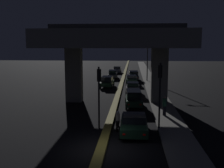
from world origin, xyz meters
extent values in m
plane|color=black|center=(0.00, 0.00, 0.00)|extent=(200.00, 200.00, 0.00)
cube|color=olive|center=(0.00, 35.00, 0.11)|extent=(0.62, 126.00, 0.22)
cube|color=slate|center=(5.02, 28.00, 0.07)|extent=(2.36, 126.00, 0.14)
cube|color=gray|center=(-4.84, 14.01, 3.09)|extent=(1.80, 1.30, 6.17)
cube|color=gray|center=(4.84, 14.01, 3.09)|extent=(1.80, 1.30, 6.17)
cube|color=gray|center=(0.00, 14.01, 7.04)|extent=(15.33, 12.94, 1.74)
cube|color=#333335|center=(0.00, 14.01, 8.36)|extent=(15.33, 0.40, 0.90)
cylinder|color=black|center=(-0.71, 4.32, 2.40)|extent=(0.14, 0.14, 4.80)
cube|color=black|center=(-0.71, 4.50, 4.13)|extent=(0.30, 0.28, 0.95)
sphere|color=black|center=(-0.71, 4.65, 4.42)|extent=(0.18, 0.18, 0.18)
sphere|color=black|center=(-0.71, 4.65, 4.13)|extent=(0.18, 0.18, 0.18)
sphere|color=green|center=(-0.71, 4.65, 3.83)|extent=(0.18, 0.18, 0.18)
cylinder|color=black|center=(3.94, 4.32, 2.56)|extent=(0.14, 0.14, 5.13)
cube|color=black|center=(3.94, 4.50, 4.45)|extent=(0.30, 0.28, 0.95)
sphere|color=black|center=(3.94, 4.65, 4.75)|extent=(0.18, 0.18, 0.18)
sphere|color=black|center=(3.94, 4.65, 4.45)|extent=(0.18, 0.18, 0.18)
sphere|color=green|center=(3.94, 4.65, 4.16)|extent=(0.18, 0.18, 0.18)
cylinder|color=#2D2D30|center=(4.50, 32.35, 3.80)|extent=(0.18, 0.18, 7.61)
cylinder|color=#2D2D30|center=(3.64, 32.35, 7.46)|extent=(1.71, 0.10, 0.10)
ellipsoid|color=#F2B759|center=(2.79, 32.35, 7.36)|extent=(0.56, 0.32, 0.24)
cube|color=black|center=(2.00, 3.28, 0.61)|extent=(1.91, 4.41, 0.62)
cube|color=black|center=(2.00, 3.17, 1.17)|extent=(1.67, 1.77, 0.50)
cylinder|color=black|center=(1.07, 4.72, 0.30)|extent=(0.20, 0.60, 0.60)
cylinder|color=black|center=(2.92, 4.73, 0.30)|extent=(0.20, 0.60, 0.60)
cylinder|color=black|center=(1.09, 1.82, 0.30)|extent=(0.20, 0.60, 0.60)
cylinder|color=black|center=(2.93, 1.83, 0.30)|extent=(0.20, 0.60, 0.60)
cube|color=red|center=(1.35, 1.06, 0.64)|extent=(0.18, 0.03, 0.11)
cube|color=red|center=(2.67, 1.07, 0.64)|extent=(0.18, 0.03, 0.11)
cube|color=black|center=(2.01, 11.94, 0.62)|extent=(1.82, 4.09, 0.59)
cube|color=black|center=(2.01, 12.04, 1.33)|extent=(1.57, 2.96, 0.81)
cylinder|color=black|center=(1.15, 13.23, 0.33)|extent=(0.23, 0.66, 0.65)
cylinder|color=black|center=(2.77, 13.30, 0.33)|extent=(0.23, 0.66, 0.65)
cylinder|color=black|center=(1.26, 10.58, 0.33)|extent=(0.23, 0.66, 0.65)
cylinder|color=black|center=(2.87, 10.64, 0.33)|extent=(0.23, 0.66, 0.65)
cube|color=red|center=(1.52, 9.89, 0.65)|extent=(0.18, 0.04, 0.11)
cube|color=red|center=(2.68, 9.94, 0.65)|extent=(0.18, 0.04, 0.11)
cube|color=gray|center=(1.91, 19.24, 0.69)|extent=(1.74, 4.21, 0.78)
cube|color=black|center=(1.91, 19.03, 1.35)|extent=(1.52, 2.02, 0.55)
cylinder|color=black|center=(1.07, 20.62, 0.30)|extent=(0.20, 0.61, 0.61)
cylinder|color=black|center=(2.73, 20.63, 0.30)|extent=(0.20, 0.61, 0.61)
cylinder|color=black|center=(1.09, 17.85, 0.30)|extent=(0.20, 0.61, 0.61)
cylinder|color=black|center=(2.75, 17.87, 0.30)|extent=(0.20, 0.61, 0.61)
cube|color=red|center=(1.33, 17.13, 0.73)|extent=(0.18, 0.03, 0.11)
cube|color=red|center=(2.52, 17.14, 0.73)|extent=(0.18, 0.03, 0.11)
cube|color=black|center=(1.72, 28.20, 0.73)|extent=(1.81, 4.62, 0.77)
cube|color=black|center=(1.73, 27.97, 1.34)|extent=(1.57, 2.23, 0.47)
cylinder|color=black|center=(0.84, 29.71, 0.34)|extent=(0.21, 0.69, 0.69)
cylinder|color=black|center=(2.56, 29.73, 0.34)|extent=(0.21, 0.69, 0.69)
cylinder|color=black|center=(0.88, 26.67, 0.34)|extent=(0.21, 0.69, 0.69)
cylinder|color=black|center=(2.60, 26.70, 0.34)|extent=(0.21, 0.69, 0.69)
cube|color=red|center=(1.13, 25.89, 0.76)|extent=(0.18, 0.03, 0.11)
cube|color=red|center=(2.37, 25.90, 0.76)|extent=(0.18, 0.03, 0.11)
cube|color=#515459|center=(2.06, 33.82, 0.64)|extent=(1.97, 4.69, 0.62)
cube|color=black|center=(2.06, 33.82, 1.34)|extent=(1.68, 2.83, 0.79)
cylinder|color=black|center=(1.13, 35.30, 0.33)|extent=(0.23, 0.66, 0.66)
cylinder|color=black|center=(2.86, 35.38, 0.33)|extent=(0.23, 0.66, 0.66)
cylinder|color=black|center=(1.26, 32.26, 0.33)|extent=(0.23, 0.66, 0.66)
cylinder|color=black|center=(2.99, 32.34, 0.33)|extent=(0.23, 0.66, 0.66)
cube|color=red|center=(1.54, 31.48, 0.67)|extent=(0.18, 0.04, 0.11)
cube|color=red|center=(2.78, 31.54, 0.67)|extent=(0.18, 0.04, 0.11)
cube|color=black|center=(-2.09, 24.96, 0.63)|extent=(1.92, 4.46, 0.58)
cube|color=black|center=(-2.09, 24.96, 1.30)|extent=(1.65, 2.69, 0.77)
cylinder|color=black|center=(-1.27, 23.48, 0.34)|extent=(0.22, 0.69, 0.69)
cylinder|color=black|center=(-3.00, 23.54, 0.34)|extent=(0.22, 0.69, 0.69)
cylinder|color=black|center=(-1.17, 26.38, 0.34)|extent=(0.22, 0.69, 0.69)
cylinder|color=black|center=(-2.90, 26.44, 0.34)|extent=(0.22, 0.69, 0.69)
cube|color=white|center=(-1.39, 27.15, 0.55)|extent=(0.18, 0.04, 0.11)
cube|color=white|center=(-2.63, 27.19, 0.55)|extent=(0.18, 0.04, 0.11)
cube|color=#515459|center=(-2.10, 36.61, 0.59)|extent=(1.87, 4.45, 0.56)
cube|color=black|center=(-2.10, 36.50, 1.25)|extent=(1.62, 3.22, 0.76)
cylinder|color=black|center=(-1.22, 35.20, 0.31)|extent=(0.23, 0.63, 0.63)
cylinder|color=black|center=(-2.86, 35.13, 0.31)|extent=(0.23, 0.63, 0.63)
cylinder|color=black|center=(-1.34, 38.09, 0.31)|extent=(0.23, 0.63, 0.63)
cylinder|color=black|center=(-2.98, 38.02, 0.31)|extent=(0.23, 0.63, 0.63)
cube|color=white|center=(-1.61, 38.84, 0.51)|extent=(0.18, 0.04, 0.11)
cube|color=white|center=(-2.79, 38.78, 0.51)|extent=(0.18, 0.04, 0.11)
cube|color=gray|center=(-1.83, 46.69, 0.66)|extent=(1.80, 3.94, 0.72)
cube|color=black|center=(-1.83, 46.89, 1.26)|extent=(1.58, 1.89, 0.48)
cylinder|color=black|center=(-0.95, 45.40, 0.30)|extent=(0.20, 0.60, 0.60)
cylinder|color=black|center=(-2.71, 45.39, 0.30)|extent=(0.20, 0.60, 0.60)
cylinder|color=black|center=(-0.96, 47.99, 0.30)|extent=(0.20, 0.60, 0.60)
cylinder|color=black|center=(-2.71, 47.99, 0.30)|extent=(0.20, 0.60, 0.60)
cube|color=white|center=(-1.21, 48.67, 0.55)|extent=(0.18, 0.03, 0.11)
cube|color=white|center=(-2.47, 48.67, 0.55)|extent=(0.18, 0.03, 0.11)
cylinder|color=black|center=(0.79, 4.80, 0.32)|extent=(0.10, 0.63, 0.63)
cylinder|color=black|center=(0.75, 3.53, 0.32)|extent=(0.12, 0.63, 0.63)
cube|color=black|center=(0.77, 4.16, 0.54)|extent=(0.27, 0.97, 0.32)
cylinder|color=beige|center=(0.77, 4.16, 0.94)|extent=(0.33, 0.33, 0.49)
sphere|color=silver|center=(0.77, 4.16, 1.31)|extent=(0.24, 0.24, 0.24)
cube|color=red|center=(0.74, 3.48, 0.54)|extent=(0.08, 0.03, 0.08)
cylinder|color=black|center=(4.78, 8.00, 0.56)|extent=(0.31, 0.31, 0.83)
cylinder|color=#26593F|center=(4.78, 8.00, 1.33)|extent=(0.36, 0.36, 0.70)
sphere|color=tan|center=(4.78, 8.00, 1.79)|extent=(0.23, 0.23, 0.23)
camera|label=1|loc=(1.87, -15.42, 6.35)|focal=42.00mm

